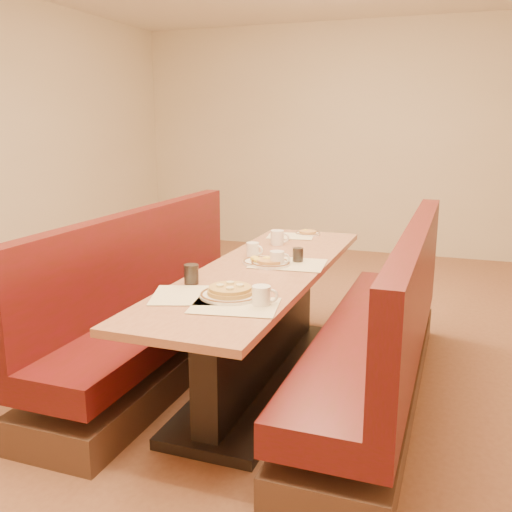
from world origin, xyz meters
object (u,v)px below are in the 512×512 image
(booth_right, at_px, (382,343))
(coffee_mug_a, at_px, (262,295))
(coffee_mug_c, at_px, (278,258))
(soda_tumbler_near, at_px, (191,274))
(booth_left, at_px, (159,314))
(diner_table, at_px, (263,326))
(eggs_plate, at_px, (262,261))
(soda_tumbler_mid, at_px, (298,255))
(coffee_mug_b, at_px, (253,249))
(coffee_mug_d, at_px, (278,237))
(pancake_plate, at_px, (230,293))

(booth_right, bearing_deg, coffee_mug_a, -125.28)
(coffee_mug_c, bearing_deg, soda_tumbler_near, -143.98)
(booth_right, bearing_deg, coffee_mug_c, 174.85)
(booth_left, relative_size, coffee_mug_a, 19.74)
(diner_table, height_order, eggs_plate, eggs_plate)
(booth_right, distance_m, soda_tumbler_mid, 0.74)
(coffee_mug_b, xyz_separation_m, soda_tumbler_near, (-0.09, -0.74, 0.01))
(eggs_plate, bearing_deg, coffee_mug_d, 97.88)
(eggs_plate, relative_size, coffee_mug_a, 1.93)
(diner_table, bearing_deg, booth_left, 180.00)
(pancake_plate, bearing_deg, booth_left, 140.87)
(coffee_mug_c, relative_size, coffee_mug_d, 0.89)
(pancake_plate, distance_m, soda_tumbler_near, 0.34)
(booth_right, distance_m, coffee_mug_b, 1.03)
(pancake_plate, xyz_separation_m, soda_tumbler_mid, (0.12, 0.83, 0.02))
(pancake_plate, relative_size, coffee_mug_a, 2.43)
(diner_table, bearing_deg, coffee_mug_b, 121.56)
(booth_right, distance_m, coffee_mug_a, 0.96)
(coffee_mug_c, distance_m, coffee_mug_d, 0.63)
(booth_left, distance_m, soda_tumbler_near, 0.81)
(coffee_mug_b, height_order, soda_tumbler_mid, soda_tumbler_mid)
(eggs_plate, xyz_separation_m, coffee_mug_d, (-0.08, 0.57, 0.04))
(coffee_mug_c, distance_m, soda_tumbler_near, 0.62)
(coffee_mug_a, height_order, coffee_mug_c, coffee_mug_a)
(booth_left, xyz_separation_m, coffee_mug_c, (0.81, 0.06, 0.44))
(soda_tumbler_near, bearing_deg, booth_right, 25.73)
(coffee_mug_d, bearing_deg, coffee_mug_b, -106.38)
(booth_left, xyz_separation_m, booth_right, (1.46, 0.00, 0.00))
(pancake_plate, xyz_separation_m, coffee_mug_c, (0.03, 0.69, 0.03))
(booth_left, relative_size, coffee_mug_c, 20.63)
(eggs_plate, height_order, soda_tumbler_mid, soda_tumbler_mid)
(coffee_mug_d, xyz_separation_m, soda_tumbler_near, (-0.13, -1.14, 0.00))
(booth_right, height_order, eggs_plate, booth_right)
(diner_table, relative_size, soda_tumbler_mid, 26.91)
(booth_right, relative_size, soda_tumbler_near, 22.77)
(booth_right, bearing_deg, pancake_plate, -137.34)
(booth_right, height_order, coffee_mug_a, booth_right)
(coffee_mug_a, height_order, soda_tumbler_mid, coffee_mug_a)
(coffee_mug_b, height_order, coffee_mug_d, coffee_mug_d)
(booth_left, bearing_deg, coffee_mug_a, -35.66)
(booth_right, xyz_separation_m, pancake_plate, (-0.69, -0.63, 0.41))
(coffee_mug_b, height_order, coffee_mug_c, coffee_mug_c)
(booth_left, bearing_deg, diner_table, 0.00)
(diner_table, relative_size, coffee_mug_d, 18.37)
(booth_right, height_order, soda_tumbler_mid, booth_right)
(soda_tumbler_mid, bearing_deg, booth_right, -19.38)
(coffee_mug_c, xyz_separation_m, soda_tumbler_mid, (0.09, 0.14, -0.00))
(booth_right, distance_m, eggs_plate, 0.88)
(coffee_mug_d, bearing_deg, coffee_mug_a, -85.65)
(coffee_mug_d, distance_m, soda_tumbler_near, 1.14)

